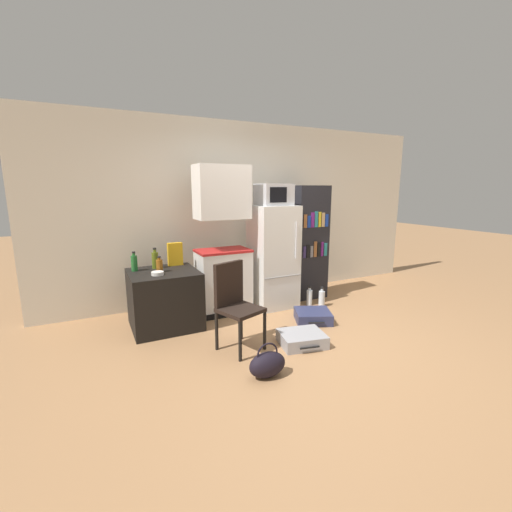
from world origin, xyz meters
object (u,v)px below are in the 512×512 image
object	(u,v)px
suitcase_small_flat	(302,339)
water_bottle_middle	(309,297)
side_table	(165,299)
microwave	(274,195)
refrigerator	(273,257)
suitcase_large_flat	(313,316)
bowl	(158,273)
bottle_olive_oil	(155,260)
kitchen_hutch	(223,246)
bottle_green_tall	(134,263)
bottle_amber_beer	(159,265)
cereal_box	(175,254)
chair	(234,299)
water_bottle_front	(322,298)
handbag	(267,364)
bookshelf	(309,243)

from	to	relation	value
suitcase_small_flat	water_bottle_middle	world-z (taller)	water_bottle_middle
side_table	microwave	distance (m)	2.04
refrigerator	suitcase_large_flat	distance (m)	1.05
bowl	bottle_olive_oil	bearing A→B (deg)	83.20
kitchen_hutch	microwave	distance (m)	1.02
refrigerator	bottle_green_tall	bearing A→B (deg)	177.78
bottle_amber_beer	cereal_box	distance (m)	0.39
refrigerator	cereal_box	size ratio (longest dim) A/B	4.92
chair	bottle_amber_beer	bearing A→B (deg)	104.16
water_bottle_middle	water_bottle_front	bearing A→B (deg)	-50.28
cereal_box	water_bottle_middle	size ratio (longest dim) A/B	1.03
bottle_green_tall	suitcase_small_flat	world-z (taller)	bottle_green_tall
side_table	handbag	world-z (taller)	side_table
bottle_green_tall	bowl	distance (m)	0.40
kitchen_hutch	handbag	size ratio (longest dim) A/B	5.59
cereal_box	suitcase_small_flat	xyz separation A→B (m)	(1.03, -1.47, -0.80)
suitcase_small_flat	handbag	world-z (taller)	handbag
refrigerator	microwave	world-z (taller)	microwave
kitchen_hutch	chair	xyz separation A→B (m)	(-0.29, -1.07, -0.38)
bottle_olive_oil	suitcase_small_flat	size ratio (longest dim) A/B	0.47
side_table	bowl	bearing A→B (deg)	-121.21
bowl	bottle_green_tall	bearing A→B (deg)	123.29
chair	cereal_box	bearing A→B (deg)	86.34
bottle_amber_beer	bottle_green_tall	size ratio (longest dim) A/B	0.80
chair	water_bottle_middle	world-z (taller)	chair
bottle_amber_beer	chair	world-z (taller)	chair
water_bottle_middle	side_table	bearing A→B (deg)	176.05
bottle_amber_beer	bottle_olive_oil	size ratio (longest dim) A/B	0.74
side_table	suitcase_large_flat	bearing A→B (deg)	-21.53
bottle_olive_oil	suitcase_small_flat	xyz separation A→B (m)	(1.30, -1.41, -0.76)
bowl	cereal_box	world-z (taller)	cereal_box
bottle_olive_oil	chair	distance (m)	1.30
water_bottle_front	suitcase_large_flat	bearing A→B (deg)	-137.74
bookshelf	suitcase_small_flat	world-z (taller)	bookshelf
kitchen_hutch	suitcase_small_flat	world-z (taller)	kitchen_hutch
chair	suitcase_large_flat	distance (m)	1.31
suitcase_large_flat	water_bottle_front	size ratio (longest dim) A/B	1.92
suitcase_small_flat	water_bottle_front	bearing A→B (deg)	55.29
suitcase_large_flat	chair	bearing A→B (deg)	-145.39
refrigerator	bowl	distance (m)	1.71
microwave	suitcase_large_flat	size ratio (longest dim) A/B	0.77
kitchen_hutch	microwave	size ratio (longest dim) A/B	4.52
side_table	suitcase_small_flat	xyz separation A→B (m)	(1.25, -1.20, -0.29)
suitcase_small_flat	handbag	bearing A→B (deg)	-136.36
water_bottle_front	water_bottle_middle	world-z (taller)	water_bottle_front
suitcase_large_flat	water_bottle_middle	bearing A→B (deg)	83.16
bookshelf	handbag	distance (m)	2.61
kitchen_hutch	microwave	xyz separation A→B (m)	(0.75, -0.06, 0.69)
bookshelf	chair	bearing A→B (deg)	-147.05
chair	handbag	distance (m)	0.82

